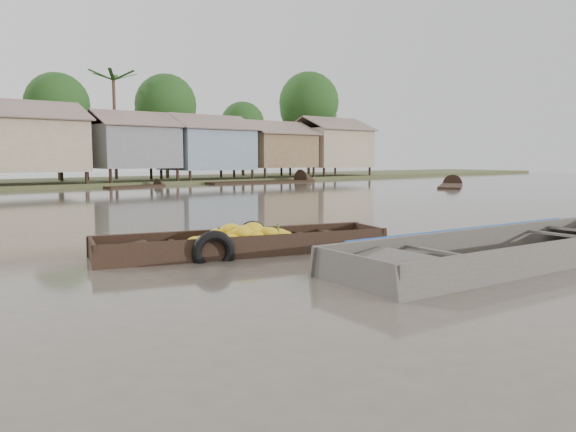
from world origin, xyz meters
TOP-DOWN VIEW (x-y plane):
  - ground at (0.00, 0.00)m, footprint 120.00×120.00m
  - riverbank at (3.03, 31.86)m, footprint 120.00×12.47m
  - banana_boat at (-0.73, 1.53)m, footprint 6.04×2.99m
  - viewer_boat at (2.69, -2.35)m, footprint 8.03×2.81m
  - distant_boats at (7.56, 23.21)m, footprint 48.15×15.93m

SIDE VIEW (x-z plane):
  - distant_boats at x=7.56m, z-range -0.22..0.12m
  - ground at x=0.00m, z-range 0.00..0.00m
  - viewer_boat at x=2.69m, z-range -0.25..0.39m
  - banana_boat at x=-0.73m, z-range -0.25..0.60m
  - riverbank at x=3.03m, z-range -2.04..8.18m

